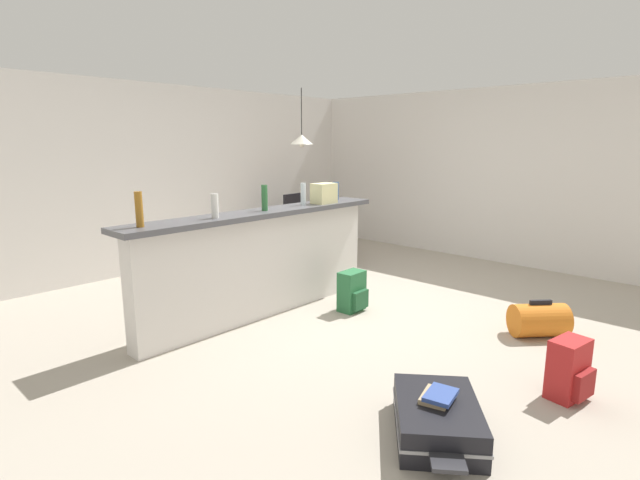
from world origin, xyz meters
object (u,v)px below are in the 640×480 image
(dining_table, at_px, (310,215))
(dining_chair_near_partition, at_px, (333,229))
(bottle_green, at_px, (265,198))
(dining_chair_far_side, at_px, (288,219))
(pendant_lamp, at_px, (302,139))
(bottle_blue, at_px, (336,191))
(bottle_amber, at_px, (139,209))
(bottle_white, at_px, (215,206))
(backpack_red, at_px, (569,370))
(book_stack, at_px, (438,396))
(bottle_clear, at_px, (303,194))
(grocery_bag, at_px, (324,193))
(backpack_green, at_px, (352,292))
(suitcase_flat_black, at_px, (437,419))
(duffel_bag_orange, at_px, (539,320))

(dining_table, xyz_separation_m, dining_chair_near_partition, (-0.10, -0.56, -0.13))
(bottle_green, height_order, dining_table, bottle_green)
(bottle_green, xyz_separation_m, dining_chair_near_partition, (2.00, 0.87, -0.68))
(dining_table, height_order, dining_chair_far_side, dining_chair_far_side)
(bottle_green, bearing_deg, pendant_lamp, 36.82)
(bottle_green, height_order, bottle_blue, bottle_green)
(bottle_amber, height_order, bottle_white, bottle_amber)
(bottle_blue, xyz_separation_m, backpack_red, (-0.84, -2.87, -0.97))
(bottle_amber, bearing_deg, bottle_blue, 2.02)
(book_stack, bearing_deg, bottle_clear, 62.58)
(pendant_lamp, bearing_deg, dining_chair_near_partition, -92.61)
(dining_chair_far_side, distance_m, backpack_red, 5.13)
(dining_table, bearing_deg, dining_chair_near_partition, -100.43)
(grocery_bag, height_order, book_stack, grocery_bag)
(dining_table, xyz_separation_m, backpack_green, (-1.43, -2.00, -0.44))
(bottle_blue, height_order, dining_table, bottle_blue)
(bottle_green, xyz_separation_m, book_stack, (-0.66, -2.33, -0.95))
(bottle_white, height_order, bottle_green, bottle_green)
(suitcase_flat_black, relative_size, duffel_bag_orange, 1.55)
(book_stack, bearing_deg, duffel_bag_orange, 2.53)
(bottle_amber, distance_m, backpack_green, 2.29)
(dining_chair_far_side, bearing_deg, bottle_clear, -129.57)
(bottle_white, height_order, dining_chair_near_partition, bottle_white)
(pendant_lamp, bearing_deg, bottle_amber, -155.55)
(bottle_white, bearing_deg, book_stack, -91.20)
(bottle_amber, relative_size, backpack_red, 0.68)
(dining_table, relative_size, backpack_green, 2.62)
(dining_table, distance_m, suitcase_flat_black, 4.72)
(bottle_white, relative_size, backpack_green, 0.52)
(bottle_amber, bearing_deg, dining_table, 22.71)
(dining_chair_near_partition, bearing_deg, suitcase_flat_black, -129.86)
(pendant_lamp, bearing_deg, backpack_green, -122.87)
(book_stack, bearing_deg, bottle_blue, 52.94)
(dining_chair_near_partition, xyz_separation_m, backpack_red, (-1.67, -3.64, -0.31))
(bottle_green, bearing_deg, backpack_green, -39.95)
(bottle_white, relative_size, bottle_clear, 0.92)
(bottle_clear, height_order, grocery_bag, bottle_clear)
(bottle_amber, xyz_separation_m, dining_table, (3.39, 1.42, -0.57))
(bottle_amber, bearing_deg, bottle_clear, 0.30)
(bottle_amber, height_order, dining_chair_far_side, bottle_amber)
(grocery_bag, relative_size, book_stack, 1.01)
(bottle_blue, height_order, grocery_bag, grocery_bag)
(bottle_white, height_order, dining_chair_far_side, bottle_white)
(bottle_white, distance_m, dining_chair_near_partition, 2.85)
(bottle_white, height_order, pendant_lamp, pendant_lamp)
(bottle_green, height_order, pendant_lamp, pendant_lamp)
(dining_chair_near_partition, relative_size, pendant_lamp, 1.10)
(backpack_red, xyz_separation_m, duffel_bag_orange, (0.98, 0.53, -0.05))
(backpack_red, bearing_deg, pendant_lamp, 68.43)
(bottle_clear, bearing_deg, duffel_bag_orange, -71.59)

